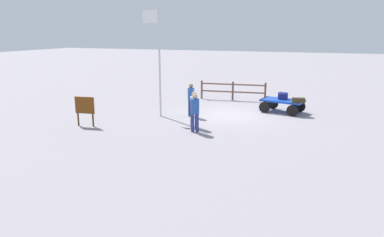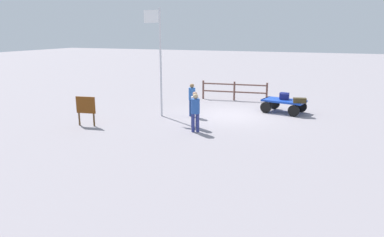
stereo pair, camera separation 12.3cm
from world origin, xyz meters
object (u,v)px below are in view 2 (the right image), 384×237
worker_trailing (195,110)px  flagpole (159,53)px  suitcase_olive (300,100)px  worker_supervisor (192,97)px  suitcase_tan (284,96)px  worker_lead (195,107)px  luggage_cart (283,103)px  suitcase_navy (284,97)px  signboard (86,107)px

worker_trailing → flagpole: size_ratio=0.31×
suitcase_olive → flagpole: bearing=21.1°
worker_supervisor → suitcase_olive: bearing=-157.4°
suitcase_tan → flagpole: (5.81, 3.42, 2.33)m
worker_lead → worker_trailing: worker_trailing is taller
luggage_cart → worker_supervisor: size_ratio=1.40×
suitcase_navy → worker_supervisor: size_ratio=0.28×
suitcase_olive → worker_trailing: 6.16m
suitcase_olive → flagpole: (6.69, 2.59, 2.38)m
suitcase_navy → worker_lead: bearing=55.0°
worker_trailing → suitcase_tan: bearing=-118.0°
worker_trailing → signboard: 5.13m
suitcase_olive → flagpole: size_ratio=0.13×
signboard → suitcase_navy: bearing=-142.1°
worker_supervisor → flagpole: size_ratio=0.32×
suitcase_tan → worker_supervisor: (4.20, 2.95, 0.13)m
luggage_cart → worker_trailing: worker_trailing is taller
flagpole → luggage_cart: bearing=-151.6°
luggage_cart → worker_supervisor: 5.02m
suitcase_olive → worker_supervisor: 5.51m
suitcase_olive → suitcase_tan: bearing=-43.2°
suitcase_olive → worker_trailing: worker_trailing is taller
suitcase_tan → flagpole: bearing=30.5°
worker_supervisor → suitcase_tan: bearing=-144.9°
worker_trailing → worker_supervisor: 2.94m
suitcase_tan → signboard: (8.05, 6.47, 0.01)m
worker_supervisor → flagpole: 2.77m
suitcase_olive → worker_lead: (4.17, 4.09, 0.13)m
suitcase_tan → worker_trailing: (2.98, 5.62, 0.14)m
suitcase_navy → signboard: signboard is taller
worker_lead → flagpole: (2.52, -1.50, 2.25)m
suitcase_navy → worker_lead: (3.31, 4.74, 0.09)m
suitcase_navy → suitcase_tan: bearing=-80.6°
luggage_cart → worker_supervisor: bearing=32.5°
luggage_cart → suitcase_tan: bearing=-87.9°
suitcase_olive → luggage_cart: bearing=-32.8°
suitcase_tan → worker_supervisor: size_ratio=0.30×
luggage_cart → flagpole: 7.14m
suitcase_olive → signboard: bearing=32.3°
suitcase_tan → worker_lead: (3.28, 4.92, 0.08)m
luggage_cart → signboard: bearing=37.6°
suitcase_tan → signboard: signboard is taller
luggage_cart → flagpole: flagpole is taller
worker_lead → worker_trailing: size_ratio=0.98×
suitcase_tan → signboard: bearing=38.8°
signboard → suitcase_tan: bearing=-141.2°
suitcase_olive → worker_supervisor: bearing=22.6°
suitcase_navy → worker_trailing: worker_trailing is taller
worker_supervisor → signboard: bearing=42.5°
luggage_cart → suitcase_navy: bearing=-103.2°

